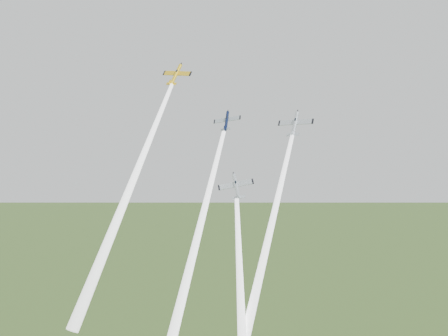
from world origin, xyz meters
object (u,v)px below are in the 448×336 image
at_px(plane_yellow, 176,75).
at_px(plane_navy, 227,121).
at_px(plane_silver_right, 295,124).
at_px(plane_silver_low, 236,186).

xyz_separation_m(plane_yellow, plane_navy, (14.77, -5.89, -11.98)).
distance_m(plane_silver_right, plane_silver_low, 21.40).
relative_size(plane_silver_right, plane_silver_low, 1.09).
height_order(plane_navy, plane_silver_right, plane_navy).
bearing_deg(plane_yellow, plane_silver_low, -22.79).
bearing_deg(plane_silver_low, plane_yellow, 126.10).
height_order(plane_yellow, plane_silver_right, plane_yellow).
distance_m(plane_navy, plane_silver_right, 15.93).
xyz_separation_m(plane_yellow, plane_silver_right, (30.21, -2.02, -12.70)).
height_order(plane_yellow, plane_silver_low, plane_yellow).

